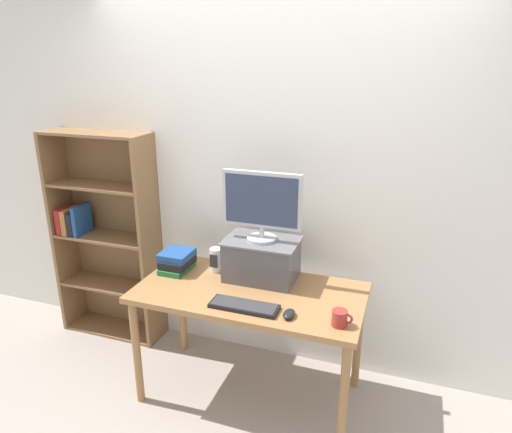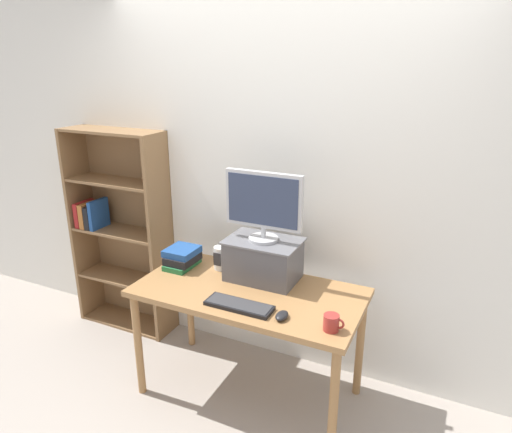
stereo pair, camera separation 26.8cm
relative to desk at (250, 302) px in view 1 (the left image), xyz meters
The scene contains 11 objects.
ground_plane 0.67m from the desk, ahead, with size 12.00×12.00×0.00m, color #9E9389.
back_wall 0.82m from the desk, 90.00° to the left, with size 7.00×0.08×2.60m.
desk is the anchor object (origin of this frame).
bookshelf_unit 1.37m from the desk, 164.30° to the left, with size 0.81×0.28×1.60m.
riser_box 0.28m from the desk, 84.92° to the left, with size 0.46×0.32×0.26m.
computer_monitor 0.61m from the desk, 84.88° to the left, with size 0.50×0.19×0.44m.
keyboard 0.23m from the desk, 78.14° to the right, with size 0.39×0.13×0.02m.
computer_mouse 0.39m from the desk, 35.20° to the right, with size 0.06×0.10×0.04m.
book_stack 0.58m from the desk, 168.95° to the left, with size 0.19×0.24×0.13m.
coffee_mug 0.63m from the desk, 19.92° to the right, with size 0.11×0.08×0.09m.
desk_speaker 0.39m from the desk, 148.22° to the left, with size 0.09×0.09×0.16m.
Camera 1 is at (0.86, -2.32, 2.08)m, focal length 32.00 mm.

